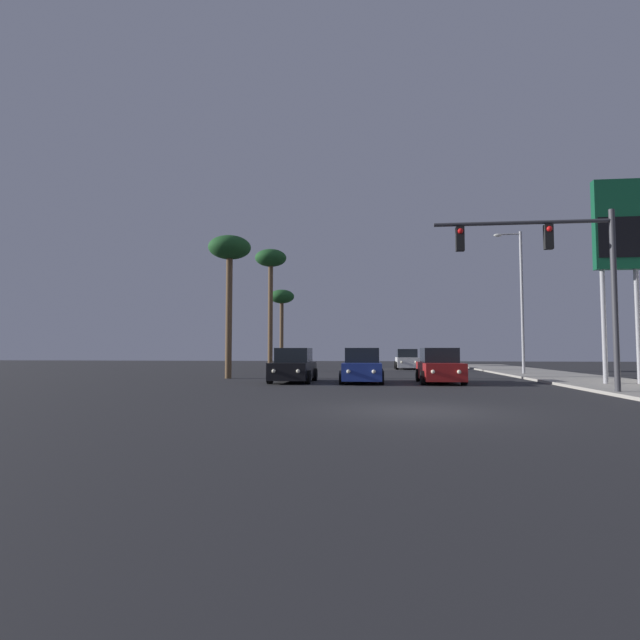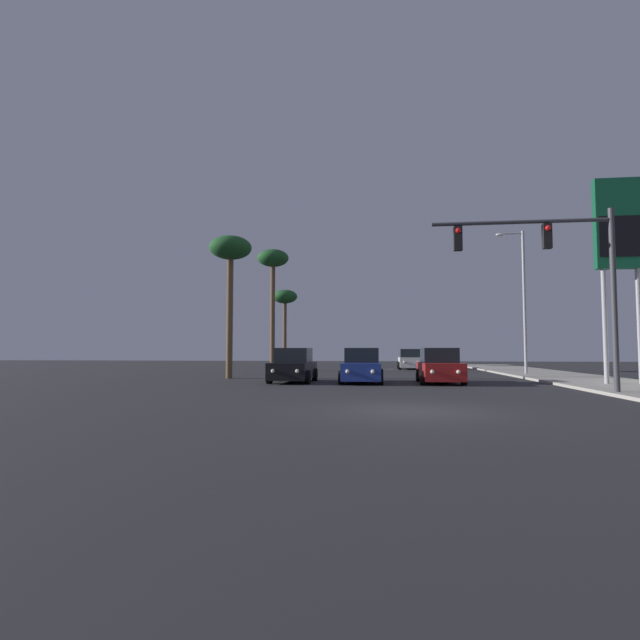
# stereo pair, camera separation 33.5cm
# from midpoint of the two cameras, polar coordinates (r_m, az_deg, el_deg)

# --- Properties ---
(ground_plane) EXTENTS (120.00, 120.00, 0.00)m
(ground_plane) POSITION_cam_midpoint_polar(r_m,az_deg,el_deg) (13.33, 11.05, -10.16)
(ground_plane) COLOR #28282B
(sidewalk_right) EXTENTS (5.00, 60.00, 0.12)m
(sidewalk_right) POSITION_cam_midpoint_polar(r_m,az_deg,el_deg) (25.48, 31.29, -6.37)
(sidewalk_right) COLOR #9E998E
(sidewalk_right) RESTS_ON ground
(car_blue) EXTENTS (2.04, 4.32, 1.68)m
(car_blue) POSITION_cam_midpoint_polar(r_m,az_deg,el_deg) (24.31, 5.21, -5.37)
(car_blue) COLOR navy
(car_blue) RESTS_ON ground
(car_red) EXTENTS (2.04, 4.33, 1.68)m
(car_red) POSITION_cam_midpoint_polar(r_m,az_deg,el_deg) (24.62, 13.88, -5.25)
(car_red) COLOR maroon
(car_red) RESTS_ON ground
(car_white) EXTENTS (2.04, 4.31, 1.68)m
(car_white) POSITION_cam_midpoint_polar(r_m,az_deg,el_deg) (42.49, 10.46, -4.52)
(car_white) COLOR silver
(car_white) RESTS_ON ground
(car_black) EXTENTS (2.04, 4.31, 1.68)m
(car_black) POSITION_cam_midpoint_polar(r_m,az_deg,el_deg) (24.73, -2.68, -5.34)
(car_black) COLOR black
(car_black) RESTS_ON ground
(traffic_light_mast) EXTENTS (6.37, 0.36, 6.50)m
(traffic_light_mast) POSITION_cam_midpoint_polar(r_m,az_deg,el_deg) (19.99, 26.21, 5.83)
(traffic_light_mast) COLOR #38383D
(traffic_light_mast) RESTS_ON sidewalk_right
(street_lamp) EXTENTS (1.74, 0.24, 9.00)m
(street_lamp) POSITION_cam_midpoint_polar(r_m,az_deg,el_deg) (33.91, 22.35, 2.79)
(street_lamp) COLOR #99999E
(street_lamp) RESTS_ON sidewalk_right
(gas_station_sign) EXTENTS (2.00, 0.42, 9.00)m
(gas_station_sign) POSITION_cam_midpoint_polar(r_m,az_deg,el_deg) (25.82, 31.30, 8.31)
(gas_station_sign) COLOR #99999E
(gas_station_sign) RESTS_ON sidewalk_right
(palm_tree_far) EXTENTS (2.40, 2.40, 7.42)m
(palm_tree_far) POSITION_cam_midpoint_polar(r_m,az_deg,el_deg) (48.30, -3.84, 2.28)
(palm_tree_far) COLOR brown
(palm_tree_far) RESTS_ON ground
(palm_tree_near) EXTENTS (2.40, 2.40, 8.05)m
(palm_tree_near) POSITION_cam_midpoint_polar(r_m,az_deg,el_deg) (28.94, -9.88, 7.34)
(palm_tree_near) COLOR brown
(palm_tree_near) RESTS_ON ground
(palm_tree_mid) EXTENTS (2.40, 2.40, 9.31)m
(palm_tree_mid) POSITION_cam_midpoint_polar(r_m,az_deg,el_deg) (38.61, -5.15, 6.25)
(palm_tree_mid) COLOR brown
(palm_tree_mid) RESTS_ON ground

